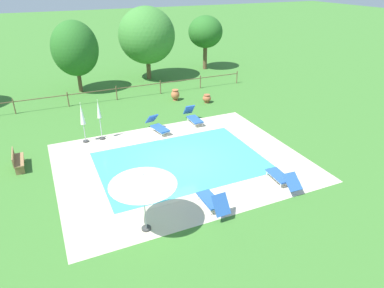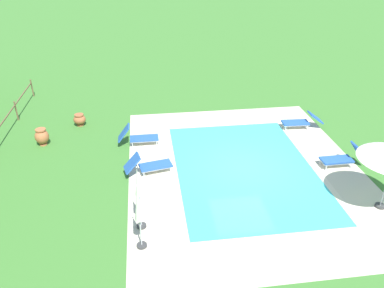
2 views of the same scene
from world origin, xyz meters
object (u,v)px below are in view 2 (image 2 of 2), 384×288
at_px(sun_lounger_north_near_steps, 138,137).
at_px(terracotta_urn_by_tree, 80,119).
at_px(sun_lounger_north_far, 149,165).
at_px(sun_lounger_north_end, 343,158).
at_px(patio_umbrella_closed_row_west, 138,189).
at_px(terracotta_urn_near_fence, 42,136).
at_px(patio_umbrella_closed_row_mid_west, 139,207).
at_px(sun_lounger_north_mid, 301,121).

distance_m(sun_lounger_north_near_steps, terracotta_urn_by_tree, 3.82).
distance_m(sun_lounger_north_near_steps, sun_lounger_north_far, 2.53).
height_order(sun_lounger_north_far, sun_lounger_north_end, sun_lounger_north_end).
bearing_deg(sun_lounger_north_near_steps, patio_umbrella_closed_row_west, -179.60).
relative_size(sun_lounger_north_near_steps, terracotta_urn_near_fence, 2.27).
distance_m(sun_lounger_north_near_steps, sun_lounger_north_end, 8.94).
height_order(sun_lounger_north_end, patio_umbrella_closed_row_mid_west, patio_umbrella_closed_row_mid_west).
xyz_separation_m(sun_lounger_north_end, patio_umbrella_closed_row_west, (-2.73, 8.38, 1.13)).
relative_size(sun_lounger_north_mid, terracotta_urn_near_fence, 2.51).
bearing_deg(terracotta_urn_near_fence, terracotta_urn_by_tree, -37.38).
bearing_deg(sun_lounger_north_far, patio_umbrella_closed_row_west, 173.59).
relative_size(sun_lounger_north_far, patio_umbrella_closed_row_west, 0.84).
bearing_deg(sun_lounger_north_near_steps, terracotta_urn_near_fence, 82.80).
bearing_deg(patio_umbrella_closed_row_mid_west, sun_lounger_north_end, -66.58).
distance_m(sun_lounger_north_far, patio_umbrella_closed_row_mid_west, 4.30).
xyz_separation_m(patio_umbrella_closed_row_west, terracotta_urn_near_fence, (6.27, 4.42, -1.09)).
height_order(sun_lounger_north_near_steps, patio_umbrella_closed_row_west, patio_umbrella_closed_row_west).
bearing_deg(patio_umbrella_closed_row_west, sun_lounger_north_far, -6.41).
bearing_deg(sun_lounger_north_far, sun_lounger_north_mid, -67.65).
height_order(patio_umbrella_closed_row_west, patio_umbrella_closed_row_mid_west, patio_umbrella_closed_row_west).
height_order(sun_lounger_north_near_steps, patio_umbrella_closed_row_mid_west, patio_umbrella_closed_row_mid_west).
bearing_deg(patio_umbrella_closed_row_mid_west, sun_lounger_north_mid, -47.84).
bearing_deg(patio_umbrella_closed_row_west, terracotta_urn_by_tree, 20.10).
xyz_separation_m(sun_lounger_north_mid, terracotta_urn_near_fence, (-0.11, 12.47, 0.06)).
bearing_deg(patio_umbrella_closed_row_mid_west, sun_lounger_north_far, -5.10).
bearing_deg(patio_umbrella_closed_row_west, sun_lounger_north_mid, -51.57).
bearing_deg(terracotta_urn_near_fence, patio_umbrella_closed_row_mid_west, -148.42).
distance_m(sun_lounger_north_mid, sun_lounger_north_far, 8.31).
height_order(patio_umbrella_closed_row_mid_west, terracotta_urn_near_fence, patio_umbrella_closed_row_mid_west).
distance_m(sun_lounger_north_near_steps, sun_lounger_north_mid, 8.11).
relative_size(sun_lounger_north_near_steps, sun_lounger_north_end, 1.00).
xyz_separation_m(sun_lounger_north_far, patio_umbrella_closed_row_west, (-3.22, 0.36, 1.14)).
height_order(sun_lounger_north_near_steps, sun_lounger_north_far, sun_lounger_north_near_steps).
relative_size(sun_lounger_north_near_steps, patio_umbrella_closed_row_west, 0.78).
height_order(sun_lounger_north_mid, terracotta_urn_by_tree, sun_lounger_north_mid).
xyz_separation_m(sun_lounger_north_far, terracotta_urn_by_tree, (4.93, 3.35, -0.05)).
height_order(patio_umbrella_closed_row_west, terracotta_urn_near_fence, patio_umbrella_closed_row_west).
height_order(sun_lounger_north_end, terracotta_urn_near_fence, sun_lounger_north_end).
relative_size(sun_lounger_north_end, patio_umbrella_closed_row_mid_west, 0.79).
height_order(sun_lounger_north_far, patio_umbrella_closed_row_west, patio_umbrella_closed_row_west).
xyz_separation_m(patio_umbrella_closed_row_mid_west, terracotta_urn_near_fence, (7.18, 4.41, -1.09)).
bearing_deg(sun_lounger_north_end, sun_lounger_north_far, 86.46).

